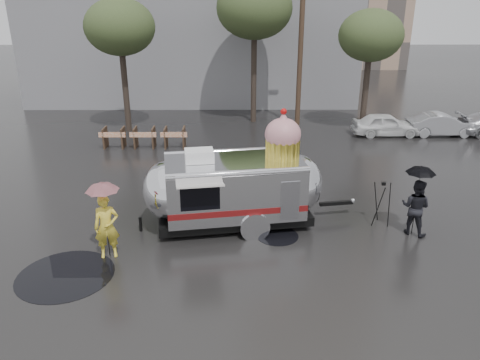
{
  "coord_description": "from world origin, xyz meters",
  "views": [
    {
      "loc": [
        -0.96,
        -12.28,
        7.13
      ],
      "look_at": [
        -0.87,
        1.62,
        1.57
      ],
      "focal_mm": 35.0,
      "sensor_mm": 36.0,
      "label": 1
    }
  ],
  "objects_px": {
    "airstream_trailer": "(237,185)",
    "person_right": "(415,207)",
    "person_left": "(107,227)",
    "tripod": "(382,199)"
  },
  "relations": [
    {
      "from": "airstream_trailer",
      "to": "person_right",
      "type": "distance_m",
      "value": 5.66
    },
    {
      "from": "person_left",
      "to": "tripod",
      "type": "bearing_deg",
      "value": -0.25
    },
    {
      "from": "airstream_trailer",
      "to": "tripod",
      "type": "distance_m",
      "value": 4.76
    },
    {
      "from": "airstream_trailer",
      "to": "person_left",
      "type": "xyz_separation_m",
      "value": [
        -3.7,
        -2.03,
        -0.42
      ]
    },
    {
      "from": "person_left",
      "to": "tripod",
      "type": "relative_size",
      "value": 1.27
    },
    {
      "from": "airstream_trailer",
      "to": "tripod",
      "type": "height_order",
      "value": "airstream_trailer"
    },
    {
      "from": "airstream_trailer",
      "to": "person_right",
      "type": "xyz_separation_m",
      "value": [
        5.6,
        -0.69,
        -0.46
      ]
    },
    {
      "from": "person_left",
      "to": "person_right",
      "type": "relative_size",
      "value": 1.05
    },
    {
      "from": "person_left",
      "to": "tripod",
      "type": "distance_m",
      "value": 8.67
    },
    {
      "from": "airstream_trailer",
      "to": "tripod",
      "type": "relative_size",
      "value": 4.78
    }
  ]
}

